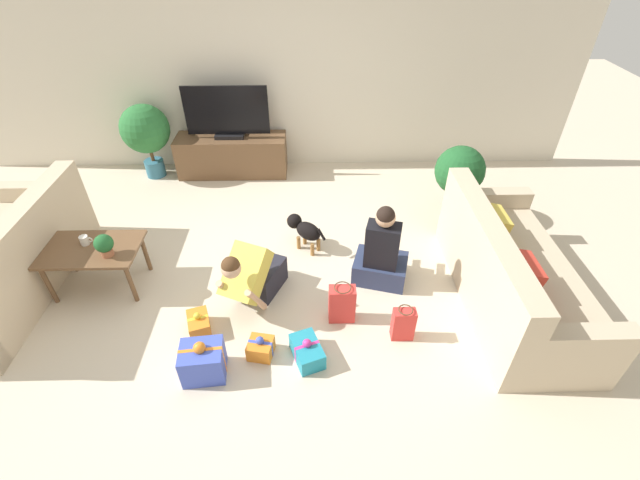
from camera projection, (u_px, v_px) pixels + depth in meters
name	position (u px, v px, depth m)	size (l,w,h in m)	color
ground_plane	(259.00, 284.00, 4.34)	(16.00, 16.00, 0.00)	beige
wall_back	(268.00, 73.00, 5.62)	(8.40, 0.06, 2.60)	beige
sofa_left	(6.00, 265.00, 4.10)	(0.91, 2.07, 0.88)	#C6B293
sofa_right	(510.00, 274.00, 3.99)	(0.91, 2.07, 0.88)	#C6B293
coffee_table	(93.00, 253.00, 4.07)	(0.89, 0.57, 0.48)	brown
tv_console	(233.00, 155.00, 6.00)	(1.50, 0.47, 0.55)	brown
tv	(227.00, 115.00, 5.64)	(1.11, 0.20, 0.69)	black
potted_plant_back_left	(146.00, 131.00, 5.70)	(0.64, 0.64, 1.02)	#336B84
potted_plant_corner_right	(459.00, 174.00, 4.90)	(0.56, 0.56, 0.93)	#A36042
person_kneeling	(253.00, 275.00, 3.96)	(0.60, 0.83, 0.77)	#23232D
person_sitting	(381.00, 255.00, 4.20)	(0.61, 0.57, 0.90)	#283351
dog	(304.00, 229.00, 4.66)	(0.43, 0.37, 0.38)	black
gift_box_a	(199.00, 324.00, 3.82)	(0.25, 0.31, 0.22)	orange
gift_box_b	(203.00, 361.00, 3.42)	(0.36, 0.31, 0.37)	#3D51BC
gift_box_c	(261.00, 348.00, 3.61)	(0.24, 0.23, 0.21)	orange
gift_box_d	(307.00, 351.00, 3.57)	(0.32, 0.39, 0.23)	teal
gift_bag_a	(342.00, 304.00, 3.86)	(0.24, 0.15, 0.40)	red
gift_bag_b	(403.00, 324.00, 3.71)	(0.19, 0.13, 0.35)	red
mug	(85.00, 240.00, 4.06)	(0.12, 0.08, 0.09)	silver
tabletop_plant	(104.00, 245.00, 3.88)	(0.17, 0.17, 0.22)	#A36042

